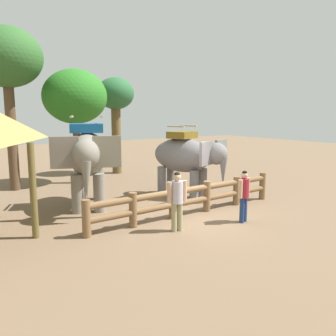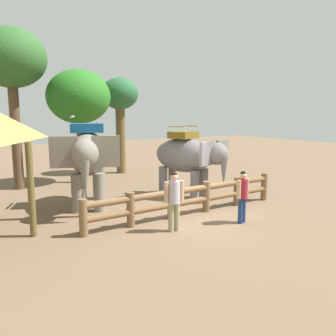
# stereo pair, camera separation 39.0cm
# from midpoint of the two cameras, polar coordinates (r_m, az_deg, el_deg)

# --- Properties ---
(ground_plane) EXTENTS (60.00, 60.00, 0.00)m
(ground_plane) POSITION_cam_midpoint_polar(r_m,az_deg,el_deg) (11.62, 3.06, -7.77)
(ground_plane) COLOR brown
(log_fence) EXTENTS (7.52, 0.45, 1.05)m
(log_fence) POSITION_cam_midpoint_polar(r_m,az_deg,el_deg) (11.55, 2.73, -4.77)
(log_fence) COLOR brown
(log_fence) RESTS_ON ground
(elephant_near_left) EXTENTS (2.84, 3.87, 3.26)m
(elephant_near_left) POSITION_cam_midpoint_polar(r_m,az_deg,el_deg) (12.59, -13.89, 1.81)
(elephant_near_left) COLOR slate
(elephant_near_left) RESTS_ON ground
(elephant_center) EXTENTS (2.39, 3.42, 2.87)m
(elephant_center) POSITION_cam_midpoint_polar(r_m,az_deg,el_deg) (13.87, 2.25, 1.81)
(elephant_center) COLOR slate
(elephant_center) RESTS_ON ground
(tourist_woman_in_black) EXTENTS (0.60, 0.38, 1.72)m
(tourist_woman_in_black) POSITION_cam_midpoint_polar(r_m,az_deg,el_deg) (9.87, 0.36, -4.80)
(tourist_woman_in_black) COLOR #979066
(tourist_woman_in_black) RESTS_ON ground
(tourist_man_in_blue) EXTENTS (0.56, 0.38, 1.62)m
(tourist_man_in_blue) POSITION_cam_midpoint_polar(r_m,az_deg,el_deg) (10.91, 11.33, -3.97)
(tourist_man_in_blue) COLOR navy
(tourist_man_in_blue) RESTS_ON ground
(tree_far_left) EXTENTS (2.03, 2.03, 5.26)m
(tree_far_left) POSITION_cam_midpoint_polar(r_m,az_deg,el_deg) (19.57, -9.17, 11.07)
(tree_far_left) COLOR brown
(tree_far_left) RESTS_ON ground
(tree_back_center) EXTENTS (2.97, 2.97, 5.36)m
(tree_back_center) POSITION_cam_midpoint_polar(r_m,az_deg,el_deg) (17.16, -15.65, 11.07)
(tree_back_center) COLOR brown
(tree_back_center) RESTS_ON ground
(tree_far_right) EXTENTS (2.95, 2.95, 6.91)m
(tree_far_right) POSITION_cam_midpoint_polar(r_m,az_deg,el_deg) (16.65, -25.57, 15.68)
(tree_far_right) COLOR brown
(tree_far_right) RESTS_ON ground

